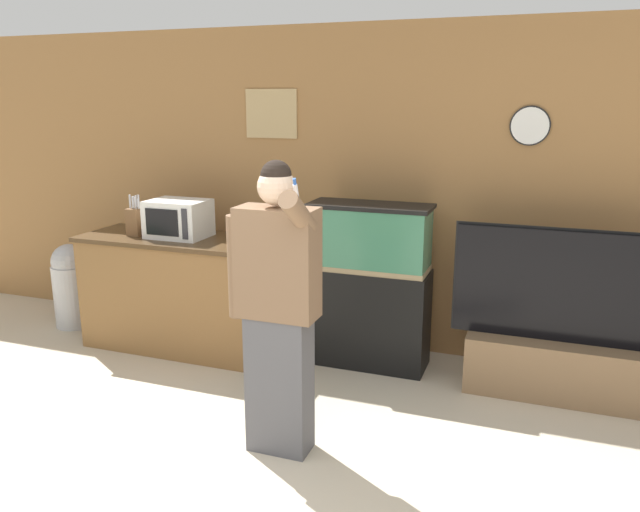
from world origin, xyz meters
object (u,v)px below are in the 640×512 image
Objects in this scene: microwave at (178,219)px; knife_block at (135,221)px; counter_island at (178,292)px; person_standing at (277,306)px; aquarium_on_stand at (369,286)px; tv_on_stand at (565,349)px; trash_bin at (72,284)px.

microwave is 1.41× the size of knife_block.
counter_island is 4.73× the size of knife_block.
person_standing is at bearing -40.53° from microwave.
knife_block is 0.19× the size of person_standing.
knife_block reaches higher than microwave.
aquarium_on_stand is at bearing 7.24° from counter_island.
counter_island is at bearing -172.76° from aquarium_on_stand.
tv_on_stand is at bearing 3.16° from knife_block.
aquarium_on_stand is at bearing 2.35° from trash_bin.
tv_on_stand is (3.34, 0.18, -0.71)m from knife_block.
person_standing is at bearing -32.47° from knife_block.
trash_bin is at bearing 154.16° from person_standing.
knife_block is at bearing -169.90° from counter_island.
knife_block is 0.21× the size of tv_on_stand.
counter_island is at bearing -177.61° from tv_on_stand.
person_standing reaches higher than trash_bin.
microwave is at bearing 17.98° from counter_island.
microwave is 0.37× the size of aquarium_on_stand.
aquarium_on_stand is (1.91, 0.26, -0.43)m from knife_block.
trash_bin is (-4.19, -0.04, 0.04)m from tv_on_stand.
person_standing reaches higher than knife_block.
microwave is 0.27× the size of person_standing.
counter_island is 1.60m from aquarium_on_stand.
aquarium_on_stand reaches higher than tv_on_stand.
counter_island is 0.62m from microwave.
counter_island is 1.23× the size of aquarium_on_stand.
trash_bin is at bearing -179.47° from tv_on_stand.
counter_island is 3.02m from tv_on_stand.
microwave is 0.37m from knife_block.
knife_block reaches higher than aquarium_on_stand.
counter_island is 0.99× the size of tv_on_stand.
tv_on_stand is at bearing 2.39° from counter_island.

